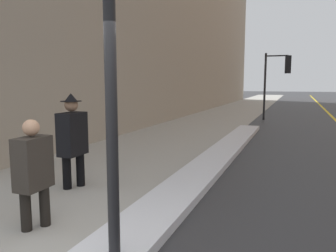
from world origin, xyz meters
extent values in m
cube|color=#9E9B93|center=(-2.00, 15.00, 0.01)|extent=(4.00, 80.00, 0.01)
cube|color=silver|center=(0.24, 5.49, 0.07)|extent=(0.80, 12.83, 0.14)
cylinder|color=black|center=(0.37, 0.54, 2.45)|extent=(0.12, 0.12, 4.91)
cylinder|color=black|center=(0.44, 15.75, 1.74)|extent=(0.11, 0.11, 3.48)
cylinder|color=black|center=(0.99, 15.78, 3.33)|extent=(1.10, 0.13, 0.07)
cube|color=black|center=(1.54, 15.81, 2.88)|extent=(0.31, 0.22, 0.90)
sphere|color=red|center=(1.54, 15.93, 3.17)|extent=(0.19, 0.19, 0.19)
sphere|color=orange|center=(1.54, 15.93, 2.88)|extent=(0.19, 0.19, 0.19)
sphere|color=green|center=(1.54, 15.93, 2.59)|extent=(0.19, 0.19, 0.19)
cylinder|color=black|center=(-1.05, 1.11, 0.39)|extent=(0.14, 0.14, 0.79)
cylinder|color=black|center=(-1.16, 0.89, 0.39)|extent=(0.14, 0.14, 0.79)
cube|color=#2D2823|center=(-1.10, 1.00, 0.89)|extent=(0.29, 0.48, 0.69)
sphere|color=tan|center=(-1.10, 1.00, 1.36)|extent=(0.21, 0.21, 0.21)
cylinder|color=black|center=(-1.66, 2.73, 0.44)|extent=(0.16, 0.16, 0.89)
cylinder|color=black|center=(-1.78, 2.49, 0.44)|extent=(0.16, 0.16, 0.89)
cube|color=black|center=(-1.72, 2.61, 1.01)|extent=(0.33, 0.54, 0.78)
sphere|color=#8C664C|center=(-1.72, 2.61, 1.54)|extent=(0.24, 0.24, 0.24)
cylinder|color=black|center=(-1.72, 2.61, 1.61)|extent=(0.37, 0.37, 0.01)
cone|color=black|center=(-1.72, 2.61, 1.68)|extent=(0.23, 0.23, 0.14)
camera|label=1|loc=(2.05, -2.21, 1.92)|focal=35.00mm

